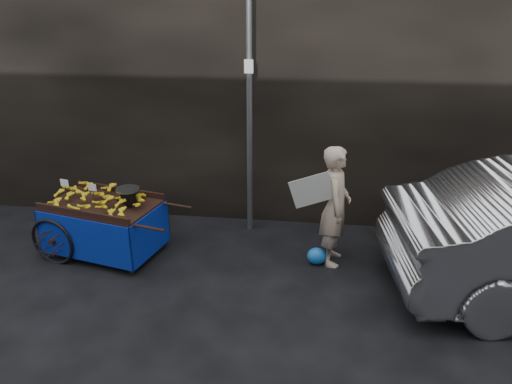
# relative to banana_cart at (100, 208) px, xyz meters

# --- Properties ---
(ground) EXTENTS (80.00, 80.00, 0.00)m
(ground) POSITION_rel_banana_cart_xyz_m (1.57, -0.33, -0.65)
(ground) COLOR black
(ground) RESTS_ON ground
(building_wall) EXTENTS (13.50, 2.00, 5.00)m
(building_wall) POSITION_rel_banana_cart_xyz_m (1.97, 2.27, 1.85)
(building_wall) COLOR black
(building_wall) RESTS_ON ground
(street_pole) EXTENTS (0.12, 0.10, 4.00)m
(street_pole) POSITION_rel_banana_cart_xyz_m (1.87, 0.97, 1.35)
(street_pole) COLOR slate
(street_pole) RESTS_ON ground
(banana_cart) EXTENTS (2.10, 1.28, 1.06)m
(banana_cart) POSITION_rel_banana_cart_xyz_m (0.00, 0.00, 0.00)
(banana_cart) COLOR black
(banana_cart) RESTS_ON ground
(vendor) EXTENTS (0.81, 0.60, 1.59)m
(vendor) POSITION_rel_banana_cart_xyz_m (3.08, 0.15, 0.14)
(vendor) COLOR #BEA58D
(vendor) RESTS_ON ground
(plastic_bag) EXTENTS (0.25, 0.20, 0.23)m
(plastic_bag) POSITION_rel_banana_cart_xyz_m (2.88, 0.05, -0.54)
(plastic_bag) COLOR blue
(plastic_bag) RESTS_ON ground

